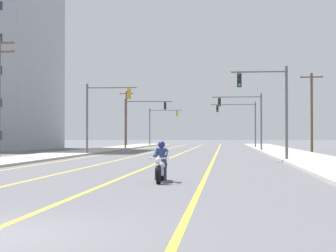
# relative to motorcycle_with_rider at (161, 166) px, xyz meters

# --- Properties ---
(lane_stripe_center) EXTENTS (0.16, 100.00, 0.01)m
(lane_stripe_center) POSITION_rel_motorcycle_with_rider_xyz_m (-1.76, 34.25, -0.58)
(lane_stripe_center) COLOR yellow
(lane_stripe_center) RESTS_ON ground
(lane_stripe_left) EXTENTS (0.16, 100.00, 0.01)m
(lane_stripe_left) POSITION_rel_motorcycle_with_rider_xyz_m (-4.90, 34.25, -0.58)
(lane_stripe_left) COLOR yellow
(lane_stripe_left) RESTS_ON ground
(lane_stripe_right) EXTENTS (0.16, 100.00, 0.01)m
(lane_stripe_right) POSITION_rel_motorcycle_with_rider_xyz_m (1.50, 34.25, -0.58)
(lane_stripe_right) COLOR yellow
(lane_stripe_right) RESTS_ON ground
(lane_stripe_far_left) EXTENTS (0.16, 100.00, 0.01)m
(lane_stripe_far_left) POSITION_rel_motorcycle_with_rider_xyz_m (-8.30, 34.25, -0.58)
(lane_stripe_far_left) COLOR yellow
(lane_stripe_far_left) RESTS_ON ground
(sidewalk_kerb_right) EXTENTS (4.40, 110.00, 0.14)m
(sidewalk_kerb_right) POSITION_rel_motorcycle_with_rider_xyz_m (8.06, 29.25, -0.52)
(sidewalk_kerb_right) COLOR #ADA89E
(sidewalk_kerb_right) RESTS_ON ground
(sidewalk_kerb_left) EXTENTS (4.40, 110.00, 0.14)m
(sidewalk_kerb_left) POSITION_rel_motorcycle_with_rider_xyz_m (-11.47, 29.25, -0.52)
(sidewalk_kerb_left) COLOR #ADA89E
(sidewalk_kerb_left) RESTS_ON ground
(motorcycle_with_rider) EXTENTS (0.70, 2.19, 1.46)m
(motorcycle_with_rider) POSITION_rel_motorcycle_with_rider_xyz_m (0.00, 0.00, 0.00)
(motorcycle_with_rider) COLOR black
(motorcycle_with_rider) RESTS_ON ground
(traffic_signal_near_right) EXTENTS (3.68, 0.37, 6.20)m
(traffic_signal_near_right) POSITION_rel_motorcycle_with_rider_xyz_m (5.27, 16.95, 3.43)
(traffic_signal_near_right) COLOR #56565B
(traffic_signal_near_right) RESTS_ON ground
(traffic_signal_near_left) EXTENTS (4.46, 0.38, 6.20)m
(traffic_signal_near_left) POSITION_rel_motorcycle_with_rider_xyz_m (-8.48, 27.74, 3.49)
(traffic_signal_near_left) COLOR #56565B
(traffic_signal_near_left) RESTS_ON ground
(traffic_signal_mid_right) EXTENTS (5.37, 0.37, 6.20)m
(traffic_signal_mid_right) POSITION_rel_motorcycle_with_rider_xyz_m (4.63, 40.52, 3.54)
(traffic_signal_mid_right) COLOR #56565B
(traffic_signal_mid_right) RESTS_ON ground
(traffic_signal_mid_left) EXTENTS (5.83, 0.65, 6.20)m
(traffic_signal_mid_left) POSITION_rel_motorcycle_with_rider_xyz_m (-8.17, 47.28, 3.57)
(traffic_signal_mid_left) COLOR #56565B
(traffic_signal_mid_left) RESTS_ON ground
(traffic_signal_far_right) EXTENTS (6.05, 0.52, 6.20)m
(traffic_signal_far_right) POSITION_rel_motorcycle_with_rider_xyz_m (4.56, 55.01, 3.58)
(traffic_signal_far_right) COLOR #56565B
(traffic_signal_far_right) RESTS_ON ground
(traffic_signal_far_left) EXTENTS (5.43, 0.37, 6.20)m
(traffic_signal_far_left) POSITION_rel_motorcycle_with_rider_xyz_m (-8.54, 70.99, 3.55)
(traffic_signal_far_left) COLOR #56565B
(traffic_signal_far_left) RESTS_ON ground
(utility_pole_right_far) EXTENTS (2.30, 0.26, 8.02)m
(utility_pole_right_far) POSITION_rel_motorcycle_with_rider_xyz_m (11.07, 37.71, 3.64)
(utility_pole_right_far) COLOR brown
(utility_pole_right_far) RESTS_ON ground
(utility_pole_left_far) EXTENTS (2.30, 0.26, 9.00)m
(utility_pole_left_far) POSITION_rel_motorcycle_with_rider_xyz_m (-13.95, 70.50, 4.14)
(utility_pole_left_far) COLOR brown
(utility_pole_left_far) RESTS_ON ground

